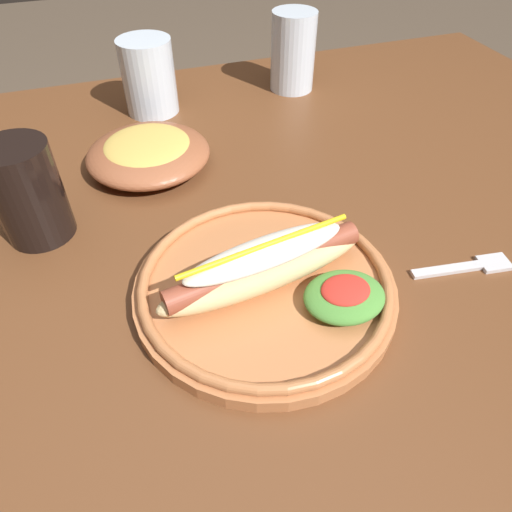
{
  "coord_description": "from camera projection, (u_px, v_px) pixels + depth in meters",
  "views": [
    {
      "loc": [
        -0.15,
        -0.5,
        1.13
      ],
      "look_at": [
        -0.03,
        -0.15,
        0.77
      ],
      "focal_mm": 32.94,
      "sensor_mm": 36.0,
      "label": 1
    }
  ],
  "objects": [
    {
      "name": "side_bowl",
      "position": [
        148.0,
        152.0,
        0.69
      ],
      "size": [
        0.18,
        0.18,
        0.05
      ],
      "color": "brown",
      "rests_on": "dining_table"
    },
    {
      "name": "hot_dog_plate",
      "position": [
        269.0,
        281.0,
        0.5
      ],
      "size": [
        0.29,
        0.29,
        0.08
      ],
      "color": "#B77042",
      "rests_on": "dining_table"
    },
    {
      "name": "extra_cup",
      "position": [
        149.0,
        77.0,
        0.79
      ],
      "size": [
        0.09,
        0.09,
        0.12
      ],
      "primitive_type": "cylinder",
      "color": "silver",
      "rests_on": "dining_table"
    },
    {
      "name": "dining_table",
      "position": [
        241.0,
        247.0,
        0.71
      ],
      "size": [
        1.39,
        0.91,
        0.74
      ],
      "color": "brown",
      "rests_on": "ground_plane"
    },
    {
      "name": "ground_plane",
      "position": [
        247.0,
        439.0,
        1.16
      ],
      "size": [
        8.0,
        8.0,
        0.0
      ],
      "primitive_type": "plane",
      "color": "brown"
    },
    {
      "name": "water_cup",
      "position": [
        293.0,
        52.0,
        0.85
      ],
      "size": [
        0.08,
        0.08,
        0.14
      ],
      "primitive_type": "cylinder",
      "color": "silver",
      "rests_on": "dining_table"
    },
    {
      "name": "fork",
      "position": [
        469.0,
        267.0,
        0.55
      ],
      "size": [
        0.12,
        0.04,
        0.0
      ],
      "rotation": [
        0.0,
        0.0,
        -0.14
      ],
      "color": "silver",
      "rests_on": "dining_table"
    },
    {
      "name": "soda_cup",
      "position": [
        28.0,
        193.0,
        0.55
      ],
      "size": [
        0.08,
        0.08,
        0.12
      ],
      "primitive_type": "cylinder",
      "color": "black",
      "rests_on": "dining_table"
    }
  ]
}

